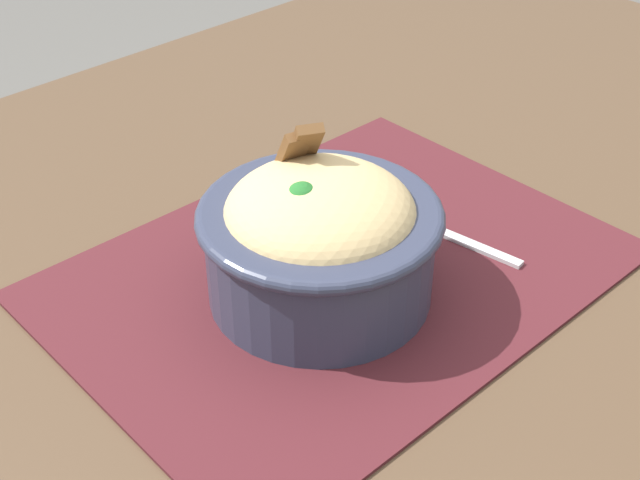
% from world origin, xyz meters
% --- Properties ---
extents(table, '(1.39, 0.96, 0.73)m').
position_xyz_m(table, '(0.00, 0.00, 0.68)').
color(table, '#4C3826').
rests_on(table, ground_plane).
extents(placemat, '(0.44, 0.33, 0.00)m').
position_xyz_m(placemat, '(-0.04, -0.00, 0.74)').
color(placemat, '#47191E').
rests_on(placemat, table).
extents(bowl, '(0.20, 0.20, 0.13)m').
position_xyz_m(bowl, '(-0.07, -0.01, 0.79)').
color(bowl, '#2D3347').
rests_on(bowl, placemat).
extents(fork, '(0.03, 0.14, 0.00)m').
position_xyz_m(fork, '(0.06, -0.02, 0.74)').
color(fork, '#BCBCBC').
rests_on(fork, placemat).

